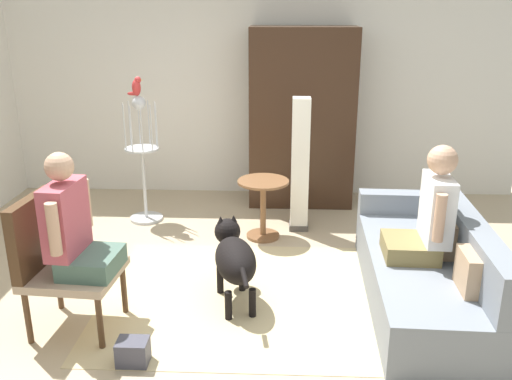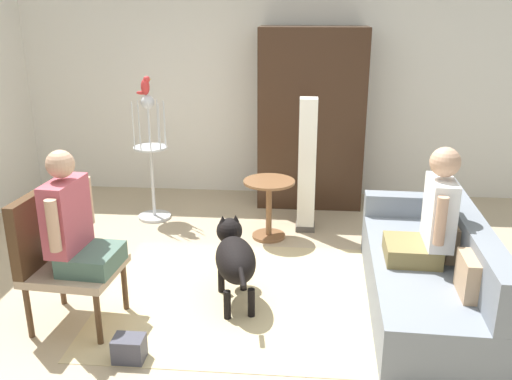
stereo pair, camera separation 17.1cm
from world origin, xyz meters
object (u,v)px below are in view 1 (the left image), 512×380
dog (234,257)px  armoire_cabinet (302,118)px  armchair (54,256)px  parrot (136,87)px  person_on_armchair (73,226)px  column_lamp (300,166)px  couch (427,269)px  round_end_table (263,202)px  person_on_couch (429,214)px  handbag (133,352)px  bird_cage_stand (143,163)px

dog → armoire_cabinet: armoire_cabinet is taller
armchair → parrot: (0.12, 2.14, 0.90)m
person_on_armchair → column_lamp: bearing=50.1°
couch → armoire_cabinet: 2.61m
couch → armchair: 2.85m
armchair → round_end_table: size_ratio=1.64×
person_on_armchair → parrot: (-0.05, 2.15, 0.66)m
armoire_cabinet → dog: bearing=-104.0°
armchair → round_end_table: bearing=49.8°
parrot → column_lamp: 1.88m
armchair → armoire_cabinet: bearing=56.6°
couch → armchair: bearing=-169.9°
person_on_armchair → column_lamp: (1.65, 1.97, -0.11)m
person_on_couch → handbag: (-2.11, -0.90, -0.67)m
person_on_couch → dog: person_on_couch is taller
parrot → column_lamp: bearing=-6.1°
round_end_table → parrot: parrot is taller
person_on_armchair → parrot: size_ratio=4.40×
person_on_armchair → dog: person_on_armchair is taller
person_on_couch → parrot: parrot is taller
column_lamp → bird_cage_stand: bearing=173.8°
couch → dog: 1.54m
round_end_table → armoire_cabinet: 1.34m
armchair → parrot: bearing=86.9°
armoire_cabinet → round_end_table: bearing=-110.4°
dog → armchair: bearing=-161.7°
person_on_couch → person_on_armchair: bearing=-169.5°
round_end_table → handbag: 2.31m
couch → parrot: (-2.67, 1.65, 1.19)m
bird_cage_stand → column_lamp: 1.70m
armchair → column_lamp: column_lamp is taller
dog → column_lamp: size_ratio=0.65×
person_on_couch → handbag: person_on_couch is taller
parrot → round_end_table: bearing=-17.9°
armoire_cabinet → bird_cage_stand: bearing=-158.6°
column_lamp → dog: bearing=-110.0°
round_end_table → armoire_cabinet: armoire_cabinet is taller
dog → armoire_cabinet: size_ratio=0.45×
bird_cage_stand → column_lamp: column_lamp is taller
armchair → handbag: (0.65, -0.43, -0.49)m
bird_cage_stand → handbag: size_ratio=6.62×
round_end_table → dog: size_ratio=0.67×
column_lamp → parrot: bearing=173.9°
armchair → person_on_couch: size_ratio=1.12×
couch → parrot: size_ratio=10.64×
couch → person_on_couch: (-0.04, -0.03, 0.48)m
parrot → handbag: 2.97m
person_on_couch → parrot: 3.20m
armchair → handbag: bearing=-33.8°
couch → parrot: parrot is taller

